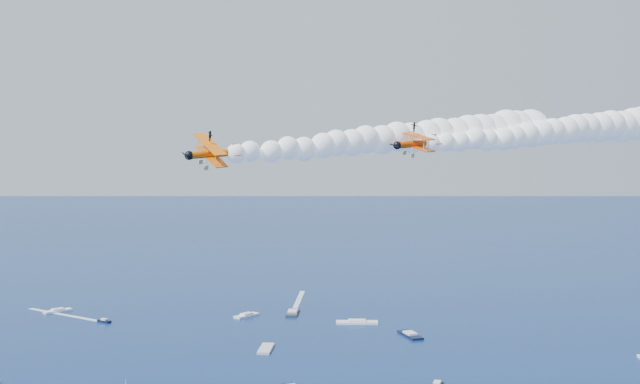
{
  "coord_description": "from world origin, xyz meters",
  "views": [
    {
      "loc": [
        11.47,
        -80.81,
        57.76
      ],
      "look_at": [
        8.37,
        22.73,
        52.33
      ],
      "focal_mm": 42.24,
      "sensor_mm": 36.0,
      "label": 1
    }
  ],
  "objects": [
    {
      "name": "boat_wakes",
      "position": [
        4.88,
        140.65,
        0.03
      ],
      "size": [
        264.31,
        161.09,
        0.04
      ],
      "color": "white",
      "rests_on": "ground"
    },
    {
      "name": "biplane_trail",
      "position": [
        -5.4,
        16.69,
        57.63
      ],
      "size": [
        11.03,
        11.97,
        8.08
      ],
      "primitive_type": null,
      "rotation": [
        -0.36,
        0.07,
        3.67
      ],
      "color": "#EA6004"
    },
    {
      "name": "smoke_trail_trail",
      "position": [
        19.65,
        31.31,
        59.83
      ],
      "size": [
        60.59,
        53.86,
        10.68
      ],
      "primitive_type": null,
      "rotation": [
        0.0,
        0.0,
        3.67
      ],
      "color": "white"
    },
    {
      "name": "spectator_boats",
      "position": [
        -1.5,
        111.25,
        0.35
      ],
      "size": [
        234.46,
        167.98,
        0.7
      ],
      "color": "#292E37",
      "rests_on": "ground"
    },
    {
      "name": "smoke_trail_lead",
      "position": [
        47.55,
        42.76,
        61.24
      ],
      "size": [
        60.53,
        52.48,
        10.68
      ],
      "primitive_type": null,
      "rotation": [
        0.0,
        0.0,
        3.64
      ],
      "color": "white"
    },
    {
      "name": "biplane_lead",
      "position": [
        22.15,
        28.77,
        59.04
      ],
      "size": [
        10.7,
        11.7,
        7.1
      ],
      "primitive_type": null,
      "rotation": [
        -0.21,
        0.07,
        3.64
      ],
      "color": "#D64804"
    }
  ]
}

